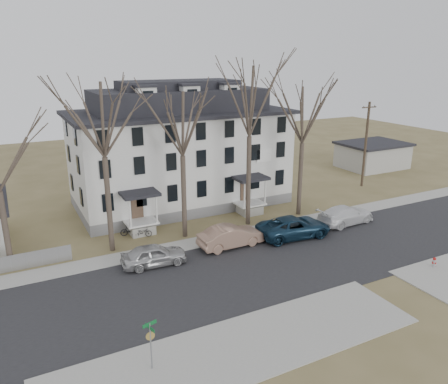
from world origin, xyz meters
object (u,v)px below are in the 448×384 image
tree_far_left (101,114)px  bicycle_left (142,233)px  car_silver (154,255)px  tree_mid_left (182,119)px  tree_center (250,96)px  car_white (346,215)px  fire_hydrant (434,263)px  boarding_house (180,150)px  tree_mid_right (304,111)px  street_sign (150,339)px  car_tan (231,237)px  bicycle_right (130,230)px  car_navy (294,227)px  utility_pole_far (366,144)px

tree_far_left → bicycle_left: tree_far_left is taller
bicycle_left → car_silver: bearing=-172.8°
tree_mid_left → tree_far_left: bearing=180.0°
tree_center → car_white: 13.42m
fire_hydrant → boarding_house: bearing=115.9°
tree_mid_right → car_white: (2.17, -3.94, -8.80)m
car_white → street_sign: size_ratio=2.13×
car_silver → tree_mid_right: bearing=-71.8°
tree_mid_left → bicycle_left: bearing=158.4°
car_silver → fire_hydrant: car_silver is taller
car_tan → bicycle_right: (-6.36, 5.76, -0.38)m
tree_mid_left → tree_center: (6.00, 0.00, 1.48)m
car_tan → car_white: bearing=-92.8°
tree_center → tree_mid_left: bearing=180.0°
tree_far_left → car_white: bearing=-11.3°
car_silver → street_sign: street_sign is taller
car_navy → car_white: bearing=-81.3°
tree_far_left → bicycle_right: 10.29m
street_sign → tree_center: bearing=31.7°
car_silver → tree_mid_left: bearing=-41.2°
boarding_house → tree_far_left: size_ratio=1.52×
tree_far_left → car_white: size_ratio=2.48×
bicycle_left → fire_hydrant: bearing=-116.1°
boarding_house → bicycle_left: size_ratio=13.00×
bicycle_left → bicycle_right: (-0.77, 0.85, 0.05)m
utility_pole_far → street_sign: utility_pole_far is taller
bicycle_right → fire_hydrant: bicycle_right is taller
utility_pole_far → bicycle_right: (-27.51, -2.07, -4.43)m
car_silver → car_navy: 11.81m
car_silver → bicycle_right: size_ratio=2.91×
boarding_house → tree_mid_left: 9.66m
fire_hydrant → street_sign: street_sign is taller
tree_mid_left → bicycle_left: (-3.24, 1.28, -9.18)m
utility_pole_far → car_silver: (-27.46, -8.14, -4.12)m
tree_far_left → street_sign: 16.70m
tree_mid_left → car_white: size_ratio=2.30×
tree_mid_right → bicycle_left: (-14.74, 1.28, -9.18)m
car_navy → tree_center: bearing=28.8°
car_white → tree_center: bearing=58.7°
utility_pole_far → car_tan: 22.91m
tree_center → street_sign: size_ratio=5.66×
bicycle_left → fire_hydrant: size_ratio=2.06×
tree_center → utility_pole_far: 19.03m
tree_mid_right → boarding_house: bearing=136.2°
tree_center → fire_hydrant: bearing=-60.8°
tree_mid_left → tree_mid_right: same height
car_navy → car_white: (5.83, 0.34, -0.05)m
bicycle_right → tree_center: bearing=-95.3°
tree_far_left → bicycle_right: tree_far_left is taller
bicycle_right → car_navy: bearing=-111.6°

